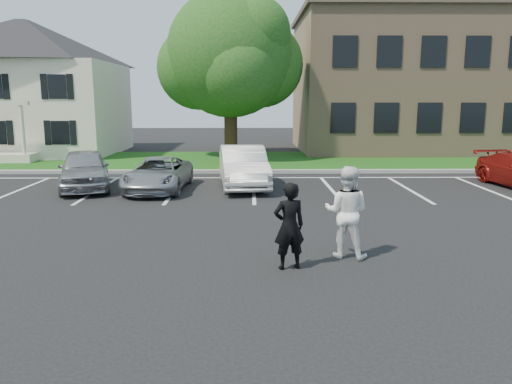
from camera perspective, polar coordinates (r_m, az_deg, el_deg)
ground_plane at (r=10.18m, az=0.07°, el=-7.99°), size 90.00×90.00×0.00m
curb at (r=21.87m, az=-0.34°, el=2.36°), size 40.00×0.30×0.15m
grass_strip at (r=25.84m, az=-0.39°, el=3.59°), size 44.00×8.00×0.08m
stall_lines at (r=18.94m, az=3.96°, el=0.81°), size 34.00×5.36×0.01m
house at (r=32.29m, az=-24.64°, el=10.80°), size 10.30×9.22×7.60m
office_building at (r=34.65m, az=23.87°, el=11.34°), size 22.40×10.40×8.30m
tree at (r=27.11m, az=-2.77°, el=15.15°), size 7.80×7.20×8.80m
man_black_suit at (r=9.59m, az=3.81°, el=-3.90°), size 0.70×0.55×1.70m
man_white_shirt at (r=10.42m, az=10.29°, el=-2.28°), size 1.12×1.00×1.91m
car_silver_west at (r=19.08m, az=-19.03°, el=2.48°), size 2.85×4.51×1.43m
car_silver_minivan at (r=18.09m, az=-11.11°, el=2.01°), size 2.14×4.28×1.16m
car_white_sedan at (r=18.45m, az=-1.47°, el=2.92°), size 2.05×4.71×1.51m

